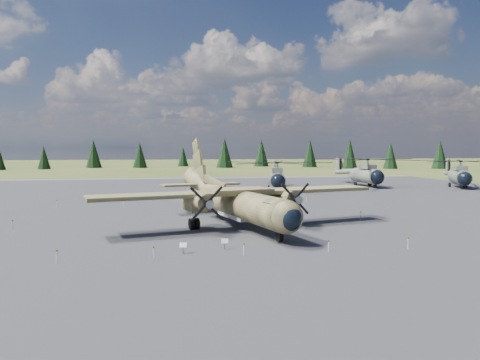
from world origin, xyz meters
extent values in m
plane|color=brown|center=(0.00, 0.00, 0.00)|extent=(500.00, 500.00, 0.00)
cube|color=slate|center=(0.00, 10.00, 0.00)|extent=(120.00, 120.00, 0.04)
cylinder|color=#3D3F22|center=(3.73, -2.65, 2.14)|extent=(6.47, 16.86, 2.60)
sphere|color=#3D3F22|center=(5.70, -10.77, 2.14)|extent=(3.08, 3.08, 2.55)
sphere|color=black|center=(5.82, -11.27, 2.09)|extent=(2.26, 2.26, 1.87)
cube|color=black|center=(5.35, -9.33, 2.83)|extent=(2.16, 1.88, 0.51)
cone|color=#3D3F22|center=(1.15, 8.00, 3.11)|extent=(3.98, 6.81, 3.91)
cube|color=#A2A4A7|center=(3.51, -1.74, 1.07)|extent=(3.03, 5.83, 0.46)
cube|color=#33371C|center=(3.62, -2.19, 3.20)|extent=(26.92, 9.42, 0.33)
cube|color=#3D3F22|center=(3.62, -2.19, 3.41)|extent=(6.20, 4.56, 0.33)
cylinder|color=#3D3F22|center=(-0.37, -3.45, 2.69)|extent=(2.49, 5.02, 1.39)
cube|color=#3D3F22|center=(-0.55, -2.73, 2.09)|extent=(2.10, 3.40, 0.74)
cone|color=gray|center=(0.34, -6.39, 2.69)|extent=(0.88, 0.98, 0.71)
cylinder|color=black|center=(-0.55, -2.73, 0.51)|extent=(1.04, 1.19, 1.02)
cylinder|color=#3D3F22|center=(7.75, -1.48, 2.69)|extent=(2.49, 5.02, 1.39)
cube|color=#3D3F22|center=(7.57, -0.76, 2.09)|extent=(2.10, 3.40, 0.74)
cone|color=gray|center=(8.46, -4.41, 2.69)|extent=(0.88, 0.98, 0.71)
cylinder|color=black|center=(7.57, -0.76, 0.51)|extent=(1.04, 1.19, 1.02)
cube|color=#3D3F22|center=(1.98, 4.57, 3.67)|extent=(1.91, 6.88, 1.56)
cube|color=#33371C|center=(1.04, 8.46, 3.16)|extent=(9.15, 4.09, 0.20)
cylinder|color=gray|center=(5.44, -9.69, 1.18)|extent=(0.16, 0.16, 0.84)
cylinder|color=black|center=(5.44, -9.69, 0.51)|extent=(0.52, 0.92, 0.87)
cylinder|color=slate|center=(16.26, 33.00, 1.90)|extent=(4.06, 7.75, 2.56)
sphere|color=black|center=(15.49, 29.39, 1.84)|extent=(2.80, 2.80, 2.36)
sphere|color=slate|center=(17.04, 36.61, 1.90)|extent=(2.80, 2.80, 2.36)
cube|color=slate|center=(16.18, 32.60, 3.54)|extent=(2.39, 3.57, 0.77)
cylinder|color=gray|center=(16.18, 32.60, 4.30)|extent=(0.44, 0.44, 1.02)
cylinder|color=slate|center=(17.85, 40.36, 2.25)|extent=(2.69, 8.73, 1.47)
cube|color=slate|center=(18.66, 44.12, 3.54)|extent=(0.52, 1.45, 2.46)
cylinder|color=black|center=(19.01, 44.04, 3.54)|extent=(0.62, 2.62, 2.66)
cylinder|color=black|center=(15.62, 30.00, 0.41)|extent=(0.43, 0.74, 0.70)
cylinder|color=black|center=(15.17, 34.49, 0.41)|extent=(0.47, 0.87, 0.82)
cylinder|color=gray|center=(15.17, 34.49, 0.95)|extent=(0.17, 0.17, 1.49)
cylinder|color=black|center=(17.88, 33.91, 0.41)|extent=(0.47, 0.87, 0.82)
cylinder|color=gray|center=(17.88, 33.91, 0.95)|extent=(0.17, 0.17, 1.49)
cylinder|color=slate|center=(34.63, 37.70, 2.04)|extent=(3.25, 8.10, 2.76)
sphere|color=black|center=(34.88, 33.74, 1.98)|extent=(2.69, 2.69, 2.54)
sphere|color=slate|center=(34.38, 41.66, 2.04)|extent=(2.69, 2.69, 2.54)
cube|color=slate|center=(34.66, 37.26, 3.80)|extent=(2.09, 3.64, 0.83)
cylinder|color=gray|center=(34.66, 37.26, 4.63)|extent=(0.42, 0.42, 1.10)
cylinder|color=slate|center=(34.13, 45.79, 2.43)|extent=(1.51, 9.45, 1.58)
cube|color=slate|center=(33.87, 49.91, 3.80)|extent=(0.34, 1.56, 2.65)
cylinder|color=black|center=(34.25, 49.94, 3.80)|extent=(0.24, 2.87, 2.87)
cylinder|color=black|center=(34.84, 34.40, 0.44)|extent=(0.35, 0.77, 0.75)
cylinder|color=black|center=(33.06, 38.93, 0.44)|extent=(0.39, 0.90, 0.88)
cylinder|color=gray|center=(33.06, 38.93, 1.02)|extent=(0.16, 0.16, 1.60)
cylinder|color=black|center=(36.03, 39.11, 0.44)|extent=(0.39, 0.90, 0.88)
cylinder|color=gray|center=(36.03, 39.11, 1.02)|extent=(0.16, 0.16, 1.60)
cylinder|color=slate|center=(50.36, 32.54, 1.94)|extent=(5.38, 7.98, 2.62)
sphere|color=black|center=(48.87, 29.07, 1.89)|extent=(3.17, 3.17, 2.41)
sphere|color=slate|center=(51.84, 36.02, 1.94)|extent=(3.17, 3.17, 2.41)
cube|color=slate|center=(50.19, 32.15, 3.62)|extent=(2.96, 3.79, 0.79)
cylinder|color=gray|center=(50.19, 32.15, 4.41)|extent=(0.50, 0.50, 1.05)
cylinder|color=slate|center=(53.39, 39.64, 2.31)|extent=(4.33, 8.59, 1.50)
cube|color=slate|center=(54.94, 43.25, 3.62)|extent=(0.79, 1.44, 2.52)
cylinder|color=black|center=(55.27, 43.11, 3.62)|extent=(1.13, 2.53, 2.73)
cylinder|color=black|center=(49.12, 29.65, 0.42)|extent=(0.55, 0.77, 0.71)
cylinder|color=black|center=(49.55, 34.26, 0.42)|extent=(0.62, 0.90, 0.84)
cylinder|color=gray|center=(49.55, 34.26, 0.97)|extent=(0.19, 0.19, 1.52)
cylinder|color=black|center=(52.15, 33.14, 0.42)|extent=(0.62, 0.90, 0.84)
cylinder|color=gray|center=(52.15, 33.14, 0.97)|extent=(0.19, 0.19, 1.52)
cube|color=gray|center=(-2.01, -12.16, 0.31)|extent=(0.11, 0.11, 0.62)
cube|color=silver|center=(-2.01, -12.22, 0.61)|extent=(0.54, 0.35, 0.35)
cube|color=gray|center=(0.99, -11.27, 0.31)|extent=(0.10, 0.10, 0.62)
cube|color=silver|center=(0.99, -11.33, 0.60)|extent=(0.52, 0.27, 0.35)
cylinder|color=silver|center=(-10.00, -13.50, 0.40)|extent=(0.07, 0.07, 0.80)
cylinder|color=#B51513|center=(-10.00, -13.50, 0.80)|extent=(0.12, 0.12, 0.10)
cylinder|color=silver|center=(-4.00, -13.50, 0.40)|extent=(0.07, 0.07, 0.80)
cylinder|color=#B51513|center=(-4.00, -13.50, 0.80)|extent=(0.12, 0.12, 0.10)
cylinder|color=silver|center=(2.00, -13.50, 0.40)|extent=(0.07, 0.07, 0.80)
cylinder|color=#B51513|center=(2.00, -13.50, 0.80)|extent=(0.12, 0.12, 0.10)
cylinder|color=silver|center=(8.00, -13.50, 0.40)|extent=(0.07, 0.07, 0.80)
cylinder|color=#B51513|center=(8.00, -13.50, 0.80)|extent=(0.12, 0.12, 0.10)
cylinder|color=silver|center=(14.00, -13.50, 0.40)|extent=(0.07, 0.07, 0.80)
cylinder|color=#B51513|center=(14.00, -13.50, 0.80)|extent=(0.12, 0.12, 0.10)
cylinder|color=silver|center=(-16.00, 16.00, 0.40)|extent=(0.07, 0.07, 0.80)
cylinder|color=#B51513|center=(-16.00, 16.00, 0.80)|extent=(0.12, 0.12, 0.10)
cylinder|color=silver|center=(-8.00, 16.00, 0.40)|extent=(0.07, 0.07, 0.80)
cylinder|color=#B51513|center=(-8.00, 16.00, 0.80)|extent=(0.12, 0.12, 0.10)
cylinder|color=silver|center=(0.00, 16.00, 0.40)|extent=(0.07, 0.07, 0.80)
cylinder|color=#B51513|center=(0.00, 16.00, 0.80)|extent=(0.12, 0.12, 0.10)
cylinder|color=silver|center=(8.00, 16.00, 0.40)|extent=(0.07, 0.07, 0.80)
cylinder|color=#B51513|center=(8.00, 16.00, 0.80)|extent=(0.12, 0.12, 0.10)
cylinder|color=silver|center=(16.00, 16.00, 0.40)|extent=(0.07, 0.07, 0.80)
cylinder|color=#B51513|center=(16.00, 16.00, 0.80)|extent=(0.12, 0.12, 0.10)
cylinder|color=silver|center=(-16.50, 0.00, 0.40)|extent=(0.07, 0.07, 0.80)
cylinder|color=#B51513|center=(-16.50, 0.00, 0.80)|extent=(0.12, 0.12, 0.10)
cylinder|color=silver|center=(16.50, 0.00, 0.40)|extent=(0.07, 0.07, 0.80)
cylinder|color=#B51513|center=(16.50, 0.00, 0.80)|extent=(0.12, 0.12, 0.10)
cone|color=black|center=(93.54, 105.19, 5.00)|extent=(5.60, 5.60, 10.00)
cone|color=black|center=(76.34, 107.88, 4.66)|extent=(5.21, 5.21, 9.31)
cone|color=black|center=(63.41, 113.05, 5.25)|extent=(5.88, 5.88, 10.49)
cone|color=black|center=(53.07, 126.32, 5.22)|extent=(5.85, 5.85, 10.45)
cone|color=black|center=(36.45, 136.31, 5.27)|extent=(5.90, 5.90, 10.54)
cone|color=black|center=(20.47, 127.02, 5.49)|extent=(6.14, 6.14, 10.97)
cone|color=black|center=(6.01, 142.56, 3.83)|extent=(4.29, 4.29, 7.66)
cone|color=black|center=(-10.39, 131.66, 4.70)|extent=(5.27, 5.27, 9.41)
cone|color=black|center=(-27.06, 133.97, 5.14)|extent=(5.76, 5.76, 10.28)
cone|color=black|center=(-42.19, 124.60, 3.95)|extent=(4.42, 4.42, 7.89)
camera|label=1|loc=(-3.61, -44.11, 7.27)|focal=35.00mm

